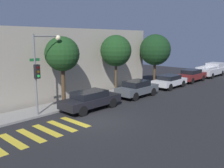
# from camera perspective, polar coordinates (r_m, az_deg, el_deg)

# --- Properties ---
(ground_plane) EXTENTS (60.00, 60.00, 0.00)m
(ground_plane) POSITION_cam_1_polar(r_m,az_deg,el_deg) (15.93, -3.86, -8.44)
(ground_plane) COLOR black
(sidewalk) EXTENTS (26.00, 2.27, 0.14)m
(sidewalk) POSITION_cam_1_polar(r_m,az_deg,el_deg) (19.17, -12.79, -5.18)
(sidewalk) COLOR gray
(sidewalk) RESTS_ON ground
(building_row) EXTENTS (26.00, 6.00, 5.97)m
(building_row) POSITION_cam_1_polar(r_m,az_deg,el_deg) (22.50, -19.64, 4.33)
(building_row) COLOR #A89E8E
(building_row) RESTS_ON ground
(crosswalk) EXTENTS (5.46, 2.60, 0.00)m
(crosswalk) POSITION_cam_1_polar(r_m,az_deg,el_deg) (14.58, -16.32, -10.67)
(crosswalk) COLOR gold
(crosswalk) RESTS_ON ground
(traffic_light_pole) EXTENTS (2.38, 0.56, 5.42)m
(traffic_light_pole) POSITION_cam_1_polar(r_m,az_deg,el_deg) (16.92, -15.79, 4.50)
(traffic_light_pole) COLOR slate
(traffic_light_pole) RESTS_ON ground
(sedan_near_corner) EXTENTS (4.70, 1.78, 1.40)m
(sedan_near_corner) POSITION_cam_1_polar(r_m,az_deg,el_deg) (18.19, -4.93, -3.55)
(sedan_near_corner) COLOR black
(sedan_near_corner) RESTS_ON ground
(sedan_middle) EXTENTS (4.21, 1.79, 1.46)m
(sedan_middle) POSITION_cam_1_polar(r_m,az_deg,el_deg) (22.17, 5.74, -0.96)
(sedan_middle) COLOR #4C5156
(sedan_middle) RESTS_ON ground
(sedan_far_end) EXTENTS (4.29, 1.88, 1.36)m
(sedan_far_end) POSITION_cam_1_polar(r_m,az_deg,el_deg) (26.76, 13.00, 0.70)
(sedan_far_end) COLOR silver
(sedan_far_end) RESTS_ON ground
(sedan_tail_of_row) EXTENTS (4.64, 1.80, 1.47)m
(sedan_tail_of_row) POSITION_cam_1_polar(r_m,az_deg,el_deg) (31.20, 17.70, 1.93)
(sedan_tail_of_row) COLOR maroon
(sedan_tail_of_row) RESTS_ON ground
(pickup_truck) EXTENTS (5.61, 2.04, 1.75)m
(pickup_truck) POSITION_cam_1_polar(r_m,az_deg,el_deg) (36.76, 21.84, 3.08)
(pickup_truck) COLOR #BCBCC1
(pickup_truck) RESTS_ON ground
(tree_near_corner) EXTENTS (2.56, 2.56, 5.29)m
(tree_near_corner) POSITION_cam_1_polar(r_m,az_deg,el_deg) (18.83, -11.32, 6.66)
(tree_near_corner) COLOR #42301E
(tree_near_corner) RESTS_ON ground
(tree_midblock) EXTENTS (2.84, 2.84, 5.44)m
(tree_midblock) POSITION_cam_1_polar(r_m,az_deg,el_deg) (22.78, 0.90, 7.58)
(tree_midblock) COLOR #4C3823
(tree_midblock) RESTS_ON ground
(tree_far_end) EXTENTS (3.37, 3.37, 5.58)m
(tree_far_end) POSITION_cam_1_polar(r_m,az_deg,el_deg) (27.84, 9.83, 7.69)
(tree_far_end) COLOR #42301E
(tree_far_end) RESTS_ON ground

